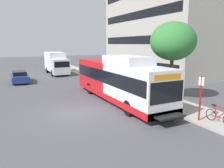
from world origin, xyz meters
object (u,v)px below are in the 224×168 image
at_px(transit_bus, 118,80).
at_px(bus_stop_sign_pole, 201,95).
at_px(bicycle_parked, 219,116).
at_px(box_truck_background, 56,62).
at_px(street_tree_near_stop, 173,41).
at_px(parked_car_far_lane, 20,77).

bearing_deg(transit_bus, bus_stop_sign_pole, -73.84).
bearing_deg(bicycle_parked, transit_bus, 109.02).
xyz_separation_m(bicycle_parked, box_truck_background, (-3.48, 25.00, 1.18)).
bearing_deg(street_tree_near_stop, bus_stop_sign_pole, -112.69).
xyz_separation_m(street_tree_near_stop, box_truck_background, (-4.72, 19.67, -2.95)).
relative_size(bus_stop_sign_pole, parked_car_far_lane, 0.58).
bearing_deg(transit_bus, street_tree_near_stop, -27.16).
height_order(bus_stop_sign_pole, box_truck_background, box_truck_background).
distance_m(transit_bus, bicycle_parked, 7.75).
relative_size(transit_bus, bus_stop_sign_pole, 4.71).
bearing_deg(street_tree_near_stop, box_truck_background, 103.50).
bearing_deg(parked_car_far_lane, bicycle_parked, -65.59).
height_order(bus_stop_sign_pole, bicycle_parked, bus_stop_sign_pole).
bearing_deg(bus_stop_sign_pole, bicycle_parked, -52.47).
bearing_deg(box_truck_background, parked_car_far_lane, -136.29).
xyz_separation_m(bus_stop_sign_pole, street_tree_near_stop, (1.88, 4.50, 3.04)).
distance_m(bus_stop_sign_pole, parked_car_far_lane, 20.70).
relative_size(bicycle_parked, street_tree_near_stop, 0.29).
bearing_deg(transit_bus, bicycle_parked, -70.98).
height_order(street_tree_near_stop, parked_car_far_lane, street_tree_near_stop).
height_order(bicycle_parked, parked_car_far_lane, parked_car_far_lane).
relative_size(transit_bus, street_tree_near_stop, 2.02).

